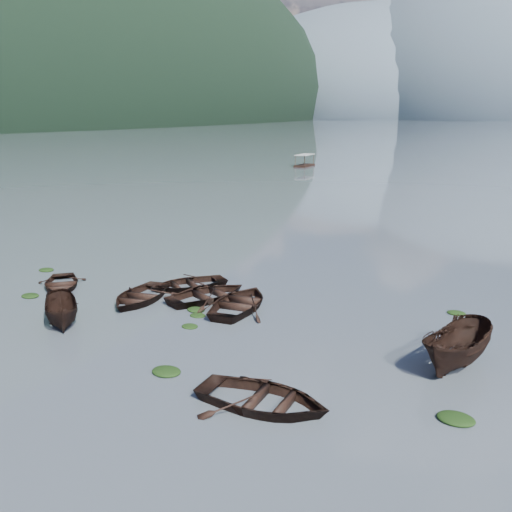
% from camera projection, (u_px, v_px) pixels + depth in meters
% --- Properties ---
extents(ground_plane, '(2400.00, 2400.00, 0.00)m').
position_uv_depth(ground_plane, '(114.00, 370.00, 22.62)').
color(ground_plane, '#48515B').
extents(haze_mtn_a, '(520.00, 520.00, 280.00)m').
position_uv_depth(haze_mtn_a, '(373.00, 118.00, 911.08)').
color(haze_mtn_a, '#475666').
rests_on(haze_mtn_a, ground).
extents(haze_mtn_b, '(520.00, 520.00, 340.00)m').
position_uv_depth(haze_mtn_b, '(508.00, 118.00, 820.12)').
color(haze_mtn_b, '#475666').
rests_on(haze_mtn_b, ground).
extents(rowboat_0, '(4.02, 5.12, 0.96)m').
position_uv_depth(rowboat_0, '(140.00, 301.00, 30.94)').
color(rowboat_0, black).
rests_on(rowboat_0, ground).
extents(rowboat_1, '(5.01, 5.68, 0.98)m').
position_uv_depth(rowboat_1, '(208.00, 300.00, 31.15)').
color(rowboat_1, black).
rests_on(rowboat_1, ground).
extents(rowboat_2, '(4.09, 3.89, 1.58)m').
position_uv_depth(rowboat_2, '(63.00, 324.00, 27.59)').
color(rowboat_2, black).
rests_on(rowboat_2, ground).
extents(rowboat_3, '(4.13, 5.37, 1.03)m').
position_uv_depth(rowboat_3, '(240.00, 308.00, 29.73)').
color(rowboat_3, black).
rests_on(rowboat_3, ground).
extents(rowboat_4, '(5.00, 3.68, 1.00)m').
position_uv_depth(rowboat_4, '(263.00, 407.00, 19.84)').
color(rowboat_4, black).
rests_on(rowboat_4, ground).
extents(rowboat_5, '(2.92, 5.29, 1.93)m').
position_uv_depth(rowboat_5, '(457.00, 366.00, 23.00)').
color(rowboat_5, black).
rests_on(rowboat_5, ground).
extents(rowboat_6, '(4.92, 4.97, 0.85)m').
position_uv_depth(rowboat_6, '(61.00, 288.00, 33.24)').
color(rowboat_6, black).
rests_on(rowboat_6, ground).
extents(rowboat_7, '(5.24, 5.52, 0.93)m').
position_uv_depth(rowboat_7, '(188.00, 288.00, 33.15)').
color(rowboat_7, black).
rests_on(rowboat_7, ground).
extents(weed_clump_0, '(1.04, 0.85, 0.23)m').
position_uv_depth(weed_clump_0, '(30.00, 297.00, 31.62)').
color(weed_clump_0, black).
rests_on(weed_clump_0, ground).
extents(weed_clump_1, '(0.98, 0.79, 0.22)m').
position_uv_depth(weed_clump_1, '(196.00, 311.00, 29.40)').
color(weed_clump_1, black).
rests_on(weed_clump_1, ground).
extents(weed_clump_2, '(1.21, 0.97, 0.26)m').
position_uv_depth(weed_clump_2, '(166.00, 373.00, 22.39)').
color(weed_clump_2, black).
rests_on(weed_clump_2, ground).
extents(weed_clump_3, '(0.82, 0.69, 0.18)m').
position_uv_depth(weed_clump_3, '(190.00, 327.00, 27.18)').
color(weed_clump_3, black).
rests_on(weed_clump_3, ground).
extents(weed_clump_4, '(1.26, 1.00, 0.26)m').
position_uv_depth(weed_clump_4, '(456.00, 421.00, 18.96)').
color(weed_clump_4, black).
rests_on(weed_clump_4, ground).
extents(weed_clump_5, '(1.04, 0.84, 0.22)m').
position_uv_depth(weed_clump_5, '(46.00, 271.00, 36.78)').
color(weed_clump_5, black).
rests_on(weed_clump_5, ground).
extents(weed_clump_6, '(0.83, 0.69, 0.17)m').
position_uv_depth(weed_clump_6, '(198.00, 316.00, 28.64)').
color(weed_clump_6, black).
rests_on(weed_clump_6, ground).
extents(weed_clump_7, '(0.94, 0.75, 0.20)m').
position_uv_depth(weed_clump_7, '(456.00, 314.00, 28.95)').
color(weed_clump_7, black).
rests_on(weed_clump_7, ground).
extents(pontoon_left, '(2.59, 5.65, 2.12)m').
position_uv_depth(pontoon_left, '(304.00, 166.00, 106.29)').
color(pontoon_left, black).
rests_on(pontoon_left, ground).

